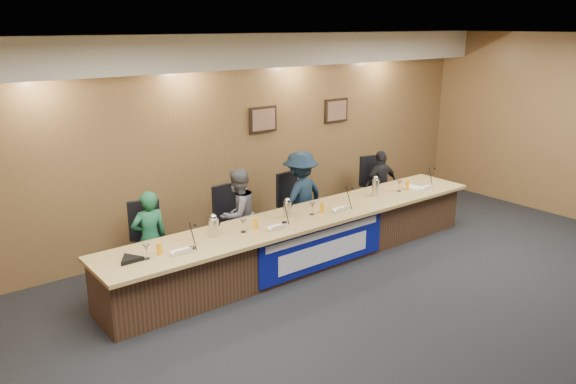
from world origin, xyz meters
name	(u,v)px	position (x,y,z in m)	size (l,w,h in m)	color
floor	(440,331)	(0.00, 0.00, 0.00)	(10.00, 10.00, 0.00)	black
ceiling	(465,38)	(0.00, 0.00, 3.20)	(10.00, 8.00, 0.04)	silver
wall_back	(242,137)	(0.00, 4.00, 1.60)	(10.00, 0.04, 3.20)	brown
soffit	(249,51)	(0.00, 3.75, 2.95)	(10.00, 0.50, 0.50)	beige
dais_body	(305,240)	(0.00, 2.40, 0.35)	(6.00, 0.80, 0.70)	#40291A
dais_top	(307,216)	(0.00, 2.35, 0.72)	(6.10, 0.95, 0.05)	tan
banner	(324,247)	(0.00, 1.99, 0.38)	(2.20, 0.02, 0.65)	navy
banner_text_upper	(325,234)	(0.00, 1.97, 0.58)	(2.00, 0.01, 0.10)	silver
banner_text_lower	(325,253)	(0.00, 1.97, 0.30)	(1.60, 0.01, 0.28)	silver
wall_photo_left	(263,120)	(0.40, 3.97, 1.85)	(0.52, 0.04, 0.42)	black
wall_photo_right	(336,110)	(2.00, 3.97, 1.85)	(0.52, 0.04, 0.42)	black
panelist_a	(150,239)	(-2.04, 3.11, 0.65)	(0.47, 0.31, 1.29)	#195736
panelist_b	(238,215)	(-0.67, 3.11, 0.68)	(0.66, 0.52, 1.37)	#57555A
panelist_c	(300,197)	(0.49, 3.11, 0.73)	(0.94, 0.54, 1.46)	#112233
panelist_d	(381,185)	(2.31, 3.11, 0.61)	(0.72, 0.30, 1.22)	black
office_chair_a	(148,248)	(-2.04, 3.21, 0.48)	(0.48, 0.48, 0.08)	black
office_chair_b	(235,226)	(-0.67, 3.21, 0.48)	(0.48, 0.48, 0.08)	black
office_chair_c	(296,211)	(0.49, 3.21, 0.48)	(0.48, 0.48, 0.08)	black
office_chair_d	(376,191)	(2.31, 3.21, 0.48)	(0.48, 0.48, 0.08)	black
nameplate_a	(183,251)	(-2.06, 2.14, 0.80)	(0.24, 0.06, 0.09)	white
microphone_a	(192,248)	(-1.89, 2.24, 0.76)	(0.07, 0.07, 0.02)	black
juice_glass_a	(159,249)	(-2.27, 2.31, 0.82)	(0.06, 0.06, 0.15)	#FF990F
water_glass_a	(146,252)	(-2.45, 2.28, 0.84)	(0.08, 0.08, 0.18)	silver
nameplate_b	(278,227)	(-0.70, 2.11, 0.80)	(0.24, 0.06, 0.09)	white
microphone_b	(284,222)	(-0.47, 2.27, 0.76)	(0.07, 0.07, 0.02)	black
juice_glass_b	(255,224)	(-0.90, 2.33, 0.82)	(0.06, 0.06, 0.15)	#FF990F
water_glass_b	(243,226)	(-1.10, 2.32, 0.84)	(0.08, 0.08, 0.18)	silver
nameplate_c	(342,209)	(0.47, 2.14, 0.80)	(0.24, 0.06, 0.09)	white
microphone_c	(347,208)	(0.64, 2.22, 0.76)	(0.07, 0.07, 0.02)	black
juice_glass_c	(322,208)	(0.21, 2.29, 0.82)	(0.06, 0.06, 0.15)	#FF990F
water_glass_c	(312,209)	(0.06, 2.31, 0.84)	(0.08, 0.08, 0.18)	silver
nameplate_d	(428,187)	(2.33, 2.09, 0.80)	(0.24, 0.06, 0.09)	white
microphone_d	(428,186)	(2.49, 2.22, 0.76)	(0.07, 0.07, 0.02)	black
juice_glass_d	(408,185)	(2.08, 2.32, 0.82)	(0.06, 0.06, 0.15)	#FF990F
water_glass_d	(399,186)	(1.90, 2.33, 0.84)	(0.08, 0.08, 0.18)	silver
carafe_left	(214,228)	(-1.47, 2.43, 0.87)	(0.13, 0.13, 0.23)	silver
carafe_mid	(287,209)	(-0.27, 2.46, 0.86)	(0.11, 0.11, 0.22)	silver
carafe_right	(375,188)	(1.42, 2.40, 0.88)	(0.11, 0.11, 0.26)	silver
speakerphone	(130,259)	(-2.62, 2.34, 0.78)	(0.32, 0.32, 0.05)	black
paper_stack	(415,187)	(2.28, 2.32, 0.75)	(0.22, 0.30, 0.01)	white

